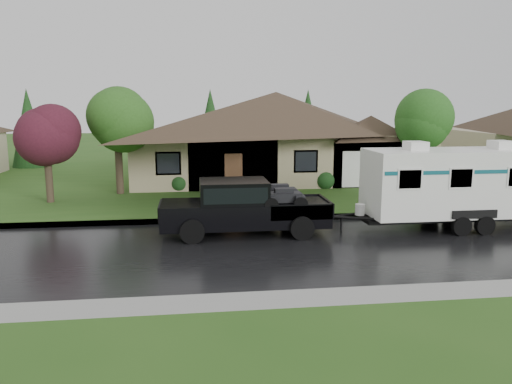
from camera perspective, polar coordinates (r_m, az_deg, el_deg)
The scene contains 11 objects.
ground at distance 19.64m, azimuth 3.24°, elevation -4.69°, with size 140.00×140.00×0.00m, color #2B541A.
road at distance 17.75m, azimuth 4.42°, elevation -6.31°, with size 140.00×8.00×0.01m, color black.
curb at distance 21.78m, azimuth 2.17°, elevation -3.01°, with size 140.00×0.50×0.15m, color gray.
lawn at distance 34.21m, azimuth -1.33°, elevation 1.80°, with size 140.00×26.00×0.15m, color #2B541A.
house_main at distance 33.05m, azimuth 2.85°, elevation 7.63°, with size 19.44×10.80×6.90m.
tree_left_green at distance 27.87m, azimuth -15.61°, elevation 7.81°, with size 3.42×3.42×5.66m.
tree_red at distance 26.54m, azimuth -22.88°, elevation 5.89°, with size 2.86×2.86×4.73m.
tree_right_green at distance 30.26m, azimuth 18.95°, elevation 7.72°, with size 3.39×3.39×5.61m.
shrub_row at distance 28.84m, azimuth 3.80°, elevation 1.38°, with size 13.60×1.00×1.00m.
pickup_truck at distance 19.17m, azimuth -1.64°, elevation -1.55°, with size 6.39×2.43×2.13m.
travel_trailer at distance 21.73m, azimuth 22.16°, elevation 1.06°, with size 7.88×2.77×3.53m.
Camera 1 is at (-3.50, -18.67, 5.01)m, focal length 35.00 mm.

